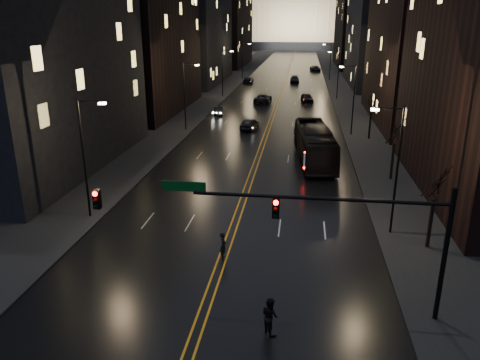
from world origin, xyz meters
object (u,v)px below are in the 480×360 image
at_px(bus, 314,144).
at_px(pedestrian_b, 270,316).
at_px(oncoming_car_a, 249,124).
at_px(traffic_signal, 326,220).
at_px(receding_car_a, 303,126).
at_px(pedestrian_a, 223,246).
at_px(oncoming_car_b, 219,110).

bearing_deg(bus, pedestrian_b, -100.69).
bearing_deg(oncoming_car_a, traffic_signal, 107.27).
relative_size(traffic_signal, receding_car_a, 3.44).
distance_m(bus, oncoming_car_a, 16.76).
height_order(receding_car_a, pedestrian_a, pedestrian_a).
bearing_deg(oncoming_car_b, oncoming_car_a, 114.63).
distance_m(oncoming_car_a, pedestrian_a, 36.87).
height_order(traffic_signal, oncoming_car_b, traffic_signal).
bearing_deg(bus, oncoming_car_b, 114.85).
height_order(traffic_signal, bus, traffic_signal).
height_order(oncoming_car_b, pedestrian_b, pedestrian_b).
xyz_separation_m(bus, oncoming_car_b, (-14.49, 24.49, -1.19)).
xyz_separation_m(bus, pedestrian_a, (-5.95, -22.36, -0.99)).
bearing_deg(pedestrian_b, traffic_signal, -89.08).
distance_m(oncoming_car_b, pedestrian_b, 55.16).
relative_size(oncoming_car_b, pedestrian_b, 2.17).
relative_size(receding_car_a, pedestrian_b, 2.68).
distance_m(oncoming_car_a, oncoming_car_b, 11.73).
bearing_deg(pedestrian_a, pedestrian_b, -158.70).
height_order(bus, pedestrian_a, bus).
bearing_deg(receding_car_a, pedestrian_a, -90.85).
xyz_separation_m(traffic_signal, oncoming_car_a, (-8.41, 41.78, -4.27)).
bearing_deg(pedestrian_a, receding_car_a, -12.19).
bearing_deg(bus, receding_car_a, 89.30).
bearing_deg(pedestrian_a, bus, -19.60).
distance_m(receding_car_a, pedestrian_a, 36.36).
relative_size(pedestrian_a, pedestrian_b, 0.93).
distance_m(traffic_signal, bus, 27.56).
xyz_separation_m(oncoming_car_b, receding_car_a, (13.28, -10.81, 0.16)).
height_order(receding_car_a, pedestrian_b, pedestrian_b).
bearing_deg(bus, oncoming_car_a, 114.74).
height_order(oncoming_car_b, pedestrian_a, pedestrian_a).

